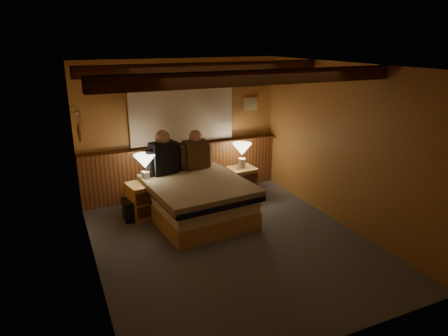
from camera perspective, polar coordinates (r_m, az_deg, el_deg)
floor at (r=5.66m, az=1.13°, el=-10.62°), size 4.20×4.20×0.00m
ceiling at (r=4.98m, az=1.31°, el=14.40°), size 4.20×4.20×0.00m
wall_back at (r=7.09m, az=-6.09°, el=5.61°), size 3.60×0.00×3.60m
wall_left at (r=4.75m, az=-18.84°, el=-1.59°), size 0.00×4.20×4.20m
wall_right at (r=6.15m, az=16.57°, el=3.04°), size 0.00×4.20×4.20m
wall_front at (r=3.54m, az=16.04°, el=-8.10°), size 3.60×0.00×3.60m
wainscot at (r=7.21m, az=-5.74°, el=-0.03°), size 3.60×0.23×0.94m
curtain_window at (r=6.96m, az=-5.99°, el=8.09°), size 2.18×0.09×1.11m
ceiling_beams at (r=5.12m, az=0.56°, el=13.50°), size 3.60×1.65×0.16m
coat_rail at (r=6.17m, az=-20.11°, el=7.18°), size 0.05×0.55×0.24m
framed_print at (r=7.52m, az=3.81°, el=9.11°), size 0.30×0.04×0.25m
bed at (r=6.29m, az=-4.06°, el=-4.34°), size 1.56×1.93×0.62m
nightstand_left at (r=6.48m, az=-11.22°, el=-4.44°), size 0.57×0.53×0.55m
nightstand_right at (r=7.23m, az=2.59°, el=-1.88°), size 0.48×0.44×0.51m
lamp_left at (r=6.34m, az=-11.23°, el=0.69°), size 0.34×0.34×0.44m
lamp_right at (r=7.08m, az=2.59°, el=2.49°), size 0.34×0.34×0.44m
person_left at (r=6.48m, az=-8.65°, el=1.75°), size 0.60×0.33×0.74m
person_right at (r=6.68m, az=-4.05°, el=2.20°), size 0.57×0.25×0.69m
duffel_bag at (r=6.45m, az=-11.79°, el=-5.59°), size 0.55×0.33×0.39m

